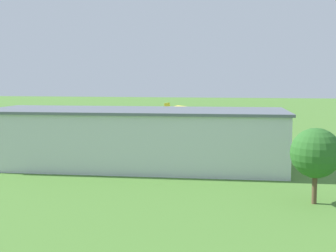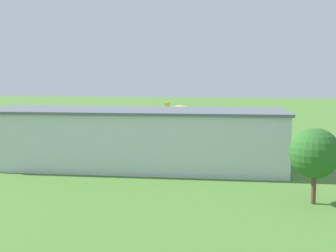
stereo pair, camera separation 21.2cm
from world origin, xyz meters
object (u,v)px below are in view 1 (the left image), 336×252
object	(u,v)px
windsock	(38,110)
car_white	(24,143)
person_beside_truck	(281,154)
tree_by_windsock	(316,153)
hangar	(135,138)
person_walking_on_apron	(241,145)
biplane	(180,113)
person_near_hangar_door	(275,152)
person_watching_takeoff	(48,141)

from	to	relation	value
windsock	car_white	bearing A→B (deg)	110.93
person_beside_truck	tree_by_windsock	bearing A→B (deg)	93.56
hangar	windsock	world-z (taller)	hangar
tree_by_windsock	person_walking_on_apron	bearing A→B (deg)	-77.00
biplane	person_beside_truck	bearing A→B (deg)	136.81
car_white	person_beside_truck	size ratio (longest dim) A/B	2.81
person_near_hangar_door	person_walking_on_apron	bearing A→B (deg)	-53.41
car_white	person_beside_truck	world-z (taller)	car_white
biplane	person_walking_on_apron	xyz separation A→B (m)	(-11.49, 8.21, -4.49)
person_near_hangar_door	person_beside_truck	distance (m)	1.41
person_near_hangar_door	car_white	bearing A→B (deg)	-2.88
windsock	person_walking_on_apron	bearing A→B (deg)	156.79
biplane	tree_by_windsock	xyz separation A→B (m)	(-18.78, 39.78, -0.48)
hangar	windsock	size ratio (longest dim) A/B	7.66
hangar	car_white	size ratio (longest dim) A/B	9.26
person_near_hangar_door	person_watching_takeoff	world-z (taller)	person_watching_takeoff
person_watching_takeoff	car_white	bearing A→B (deg)	52.79
windsock	hangar	bearing A→B (deg)	131.22
car_white	person_beside_truck	bearing A→B (deg)	175.54
biplane	person_near_hangar_door	bearing A→B (deg)	137.75
tree_by_windsock	windsock	bearing A→B (deg)	-44.03
hangar	car_white	distance (m)	25.70
person_walking_on_apron	windsock	world-z (taller)	windsock
hangar	person_near_hangar_door	size ratio (longest dim) A/B	24.73
biplane	person_near_hangar_door	size ratio (longest dim) A/B	5.22
person_walking_on_apron	windsock	xyz separation A→B (m)	(45.63, -19.57, 3.84)
windsock	person_watching_takeoff	bearing A→B (deg)	119.79
person_beside_truck	person_near_hangar_door	bearing A→B (deg)	-58.37
tree_by_windsock	hangar	bearing A→B (deg)	-35.07
biplane	tree_by_windsock	world-z (taller)	biplane
hangar	biplane	world-z (taller)	hangar
person_walking_on_apron	person_near_hangar_door	bearing A→B (deg)	126.59
hangar	tree_by_windsock	world-z (taller)	hangar
person_walking_on_apron	hangar	bearing A→B (deg)	50.57
biplane	person_beside_truck	distance (m)	24.18
biplane	car_white	bearing A→B (deg)	27.60
tree_by_windsock	car_white	bearing A→B (deg)	-31.58
car_white	person_near_hangar_door	xyz separation A→B (m)	(-41.41, 2.09, -0.03)
biplane	windsock	size ratio (longest dim) A/B	1.62
biplane	person_walking_on_apron	world-z (taller)	biplane
hangar	person_walking_on_apron	size ratio (longest dim) A/B	25.53
hangar	person_watching_takeoff	size ratio (longest dim) A/B	24.36
hangar	person_walking_on_apron	bearing A→B (deg)	-129.43
person_beside_truck	windsock	size ratio (longest dim) A/B	0.29
person_walking_on_apron	car_white	bearing A→B (deg)	7.49
car_white	windsock	distance (m)	26.34
windsock	person_beside_truck	bearing A→B (deg)	151.77
tree_by_windsock	windsock	size ratio (longest dim) A/B	1.36
biplane	windsock	bearing A→B (deg)	-18.41
person_walking_on_apron	tree_by_windsock	bearing A→B (deg)	103.00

